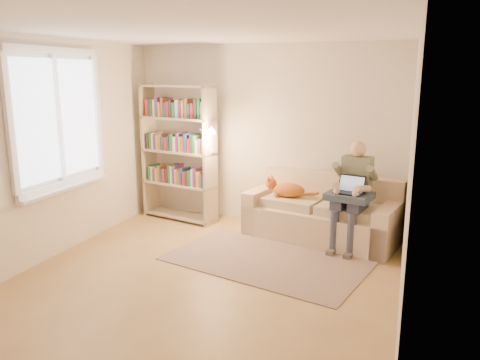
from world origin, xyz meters
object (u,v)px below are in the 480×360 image
at_px(sofa, 322,216).
at_px(cat, 287,189).
at_px(person, 353,189).
at_px(bookshelf, 178,146).
at_px(laptop, 347,188).

xyz_separation_m(sofa, cat, (-0.50, -0.02, 0.34)).
xyz_separation_m(person, cat, (-0.91, 0.22, -0.13)).
relative_size(cat, bookshelf, 0.33).
bearing_deg(person, bookshelf, -175.47).
bearing_deg(person, sofa, 161.45).
bearing_deg(sofa, person, -18.55).
bearing_deg(person, laptop, -111.02).
height_order(cat, bookshelf, bookshelf).
height_order(sofa, person, person).
bearing_deg(laptop, cat, 171.52).
distance_m(cat, laptop, 0.91).
bearing_deg(cat, laptop, -8.48).
bearing_deg(cat, person, -1.49).
distance_m(person, laptop, 0.12).
xyz_separation_m(sofa, bookshelf, (-2.19, 0.10, 0.82)).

